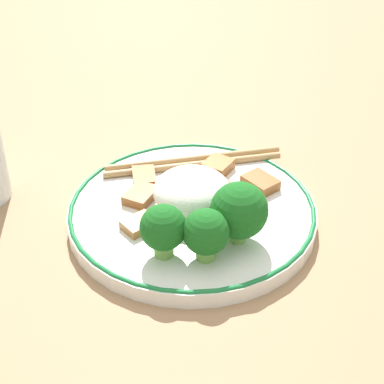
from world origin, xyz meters
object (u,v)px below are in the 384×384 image
(broccoli_back_center, at_px, (206,233))
(broccoli_back_right, at_px, (239,211))
(broccoli_back_left, at_px, (163,229))
(plate, at_px, (192,213))
(chopsticks, at_px, (191,162))

(broccoli_back_center, relative_size, broccoli_back_right, 0.83)
(broccoli_back_left, relative_size, broccoli_back_center, 1.02)
(broccoli_back_left, bearing_deg, broccoli_back_right, 17.75)
(broccoli_back_left, height_order, broccoli_back_right, broccoli_back_right)
(plate, bearing_deg, broccoli_back_center, -79.74)
(broccoli_back_left, bearing_deg, plate, 71.30)
(broccoli_back_right, bearing_deg, broccoli_back_center, -139.29)
(broccoli_back_left, bearing_deg, chopsticks, 81.83)
(broccoli_back_left, height_order, chopsticks, broccoli_back_left)
(broccoli_back_center, distance_m, chopsticks, 0.16)
(plate, xyz_separation_m, broccoli_back_left, (-0.03, -0.07, 0.04))
(broccoli_back_center, bearing_deg, broccoli_back_right, 40.71)
(broccoli_back_center, xyz_separation_m, chopsticks, (-0.02, 0.16, -0.03))
(broccoli_back_center, height_order, broccoli_back_right, broccoli_back_right)
(plate, distance_m, chopsticks, 0.08)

